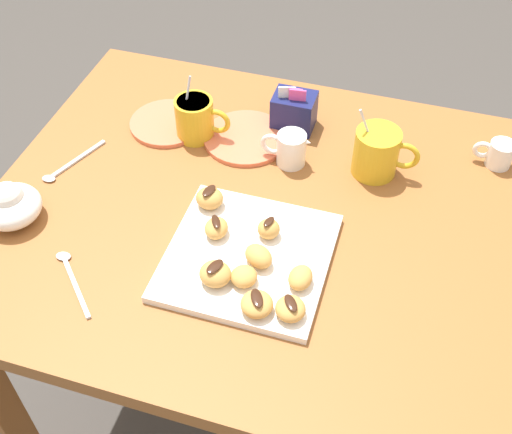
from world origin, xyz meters
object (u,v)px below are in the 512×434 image
at_px(saucer_coral_right, 167,123).
at_px(beignet_2, 269,229).
at_px(ice_cream_bowl, 10,205).
at_px(beignet_5, 290,309).
at_px(beignet_0, 215,274).
at_px(beignet_1, 259,256).
at_px(chocolate_sauce_pitcher, 500,153).
at_px(coffee_mug_mustard_left, 196,118).
at_px(beignet_7, 244,276).
at_px(beignet_3, 257,304).
at_px(dining_table, 258,251).
at_px(pastry_plate_square, 248,257).
at_px(beignet_4, 300,278).
at_px(sugar_caddy, 295,111).
at_px(saucer_coral_left, 246,138).
at_px(beignet_6, 216,228).
at_px(beignet_8, 210,198).
at_px(coffee_mug_mustard_right, 377,151).
at_px(cream_pitcher_white, 290,148).

distance_m(saucer_coral_right, beignet_2, 0.41).
relative_size(ice_cream_bowl, beignet_5, 2.19).
distance_m(beignet_0, beignet_1, 0.08).
bearing_deg(beignet_2, beignet_0, -114.57).
distance_m(chocolate_sauce_pitcher, saucer_coral_right, 0.71).
height_order(coffee_mug_mustard_left, beignet_7, coffee_mug_mustard_left).
bearing_deg(beignet_5, beignet_2, 117.77).
bearing_deg(ice_cream_bowl, beignet_3, -8.84).
distance_m(saucer_coral_right, beignet_0, 0.46).
bearing_deg(dining_table, beignet_1, -72.56).
distance_m(dining_table, pastry_plate_square, 0.18).
relative_size(pastry_plate_square, beignet_4, 5.40).
bearing_deg(sugar_caddy, beignet_1, -84.34).
bearing_deg(saucer_coral_left, beignet_6, -82.84).
bearing_deg(coffee_mug_mustard_left, chocolate_sauce_pitcher, 8.65).
height_order(beignet_1, beignet_6, beignet_1).
xyz_separation_m(beignet_0, beignet_6, (-0.03, 0.10, -0.00)).
bearing_deg(beignet_4, beignet_7, -164.71).
height_order(saucer_coral_left, beignet_8, beignet_8).
height_order(coffee_mug_mustard_left, beignet_5, coffee_mug_mustard_left).
bearing_deg(beignet_2, beignet_1, -89.12).
distance_m(pastry_plate_square, saucer_coral_right, 0.43).
bearing_deg(chocolate_sauce_pitcher, beignet_4, -125.69).
distance_m(coffee_mug_mustard_right, beignet_0, 0.43).
height_order(coffee_mug_mustard_right, beignet_4, coffee_mug_mustard_right).
height_order(chocolate_sauce_pitcher, beignet_6, chocolate_sauce_pitcher).
distance_m(beignet_2, beignet_4, 0.12).
bearing_deg(saucer_coral_right, beignet_3, -51.69).
bearing_deg(saucer_coral_right, beignet_1, -46.70).
distance_m(pastry_plate_square, cream_pitcher_white, 0.28).
bearing_deg(saucer_coral_right, pastry_plate_square, -47.79).
bearing_deg(beignet_0, cream_pitcher_white, 83.63).
relative_size(sugar_caddy, beignet_8, 2.01).
bearing_deg(beignet_3, beignet_7, 127.82).
xyz_separation_m(sugar_caddy, chocolate_sauce_pitcher, (0.43, 0.00, -0.01)).
xyz_separation_m(saucer_coral_left, beignet_4, (0.21, -0.36, 0.03)).
relative_size(cream_pitcher_white, beignet_4, 1.98).
relative_size(ice_cream_bowl, beignet_0, 2.05).
height_order(ice_cream_bowl, beignet_5, ice_cream_bowl).
distance_m(ice_cream_bowl, beignet_1, 0.48).
bearing_deg(beignet_3, coffee_mug_mustard_left, 122.40).
bearing_deg(ice_cream_bowl, beignet_1, 2.18).
bearing_deg(beignet_8, beignet_6, -60.99).
relative_size(coffee_mug_mustard_right, beignet_8, 2.86).
bearing_deg(beignet_6, saucer_coral_right, 127.14).
distance_m(beignet_3, beignet_8, 0.26).
relative_size(sugar_caddy, beignet_3, 1.90).
bearing_deg(coffee_mug_mustard_left, beignet_8, -63.01).
xyz_separation_m(beignet_6, beignet_7, (0.08, -0.09, -0.00)).
xyz_separation_m(coffee_mug_mustard_right, ice_cream_bowl, (-0.63, -0.33, -0.02)).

